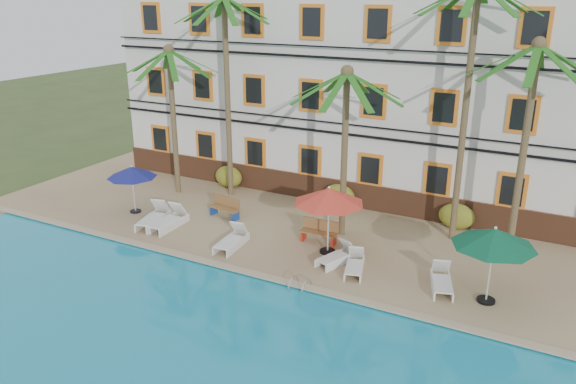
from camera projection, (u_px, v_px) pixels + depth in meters
The scene contains 25 objects.
ground at pixel (265, 270), 20.75m from camera, with size 100.00×100.00×0.00m, color #384C23.
pool_deck at pixel (321, 220), 24.87m from camera, with size 30.00×12.00×0.25m, color tan.
swimming_pool at pixel (133, 375), 14.89m from camera, with size 26.00×12.00×0.20m, color #178FB2.
pool_coping at pixel (252, 273), 19.91m from camera, with size 30.00×0.35×0.06m, color tan.
hotel_building at pixel (366, 86), 27.25m from camera, with size 25.40×6.44×10.22m.
palm_a at pixel (172, 99), 26.49m from camera, with size 4.47×4.47×7.19m.
palm_b at pixel (227, 71), 25.69m from camera, with size 4.47×4.47×9.51m.
palm_c at pixel (345, 127), 21.67m from camera, with size 4.47×4.47×6.88m.
palm_d at pixel (468, 82), 20.65m from camera, with size 4.47×4.47×10.05m.
palm_e at pixel (528, 122), 19.49m from camera, with size 4.47×4.47×8.06m.
shrub_left at pixel (229, 177), 28.58m from camera, with size 1.50×0.90×1.10m, color #36631C.
shrub_mid at pixel (339, 196), 25.90m from camera, with size 1.50×0.90×1.10m, color #36631C.
shrub_right at pixel (457, 216), 23.55m from camera, with size 1.50×0.90×1.10m, color #36631C.
umbrella_blue at pixel (132, 172), 24.87m from camera, with size 2.22×2.22×2.22m.
umbrella_red at pixel (329, 196), 20.77m from camera, with size 2.70×2.70×2.69m.
umbrella_green at pixel (494, 238), 17.38m from camera, with size 2.64×2.64×2.64m.
lounger_a at pixel (154, 217), 24.06m from camera, with size 1.19×2.16×0.97m.
lounger_b at pixel (169, 220), 23.77m from camera, with size 0.78×2.06×0.96m.
lounger_c at pixel (232, 240), 21.93m from camera, with size 0.81×1.92×0.88m.
lounger_d at pixel (337, 256), 20.64m from camera, with size 1.16×1.82×0.81m.
lounger_e at pixel (355, 265), 20.02m from camera, with size 1.04×1.79×0.80m.
lounger_f at pixel (442, 281), 18.87m from camera, with size 1.16×1.91×0.85m.
bench_left at pixel (226, 207), 24.79m from camera, with size 1.56×0.70×0.93m.
bench_right at pixel (319, 231), 22.28m from camera, with size 1.52×0.53×0.93m.
pool_ladder at pixel (300, 288), 18.97m from camera, with size 0.54×0.74×0.74m.
Camera 1 is at (9.42, -16.02, 9.70)m, focal length 35.00 mm.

